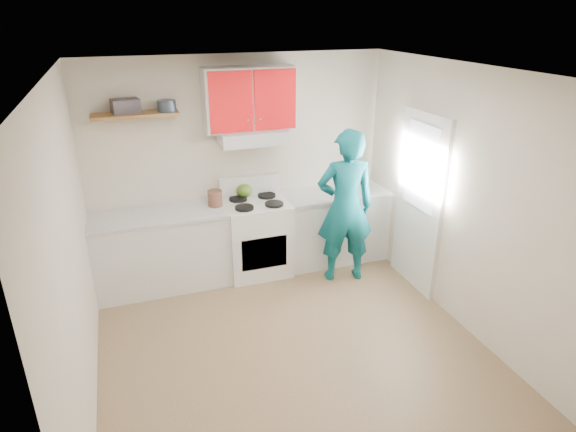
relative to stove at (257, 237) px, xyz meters
name	(u,v)px	position (x,y,z in m)	size (l,w,h in m)	color
floor	(292,346)	(-0.10, -1.57, -0.46)	(3.80, 3.80, 0.00)	brown
ceiling	(293,72)	(-0.10, -1.57, 2.14)	(3.60, 3.80, 0.04)	white
back_wall	(240,165)	(-0.10, 0.32, 0.84)	(3.60, 0.04, 2.60)	beige
front_wall	(410,361)	(-0.10, -3.47, 0.84)	(3.60, 0.04, 2.60)	beige
left_wall	(71,257)	(-1.90, -1.57, 0.84)	(0.04, 3.80, 2.60)	beige
right_wall	(464,201)	(1.70, -1.57, 0.84)	(0.04, 3.80, 2.60)	beige
door	(419,203)	(1.68, -0.88, 0.56)	(0.05, 0.85, 2.05)	white
door_glass	(421,167)	(1.65, -0.88, 0.99)	(0.01, 0.55, 0.95)	white
counter_left	(162,251)	(-1.14, 0.02, -0.01)	(1.52, 0.60, 0.90)	silver
counter_right	(333,226)	(1.04, 0.02, -0.01)	(1.32, 0.60, 0.90)	silver
stove	(257,237)	(0.00, 0.00, 0.00)	(0.76, 0.65, 0.92)	white
range_hood	(252,137)	(0.00, 0.10, 1.24)	(0.76, 0.44, 0.15)	silver
upper_cabinets	(249,99)	(0.00, 0.16, 1.66)	(1.02, 0.33, 0.70)	red
shelf	(135,114)	(-1.25, 0.18, 1.56)	(0.90, 0.30, 0.04)	brown
books	(125,106)	(-1.34, 0.20, 1.65)	(0.28, 0.20, 0.15)	#433B42
tin	(167,106)	(-0.92, 0.14, 1.64)	(0.20, 0.20, 0.12)	#333D4C
kettle	(244,190)	(-0.08, 0.23, 0.55)	(0.20, 0.20, 0.17)	#486E1F
crock	(215,199)	(-0.48, 0.06, 0.54)	(0.17, 0.17, 0.21)	#543325
cutting_board	(302,197)	(0.60, 0.02, 0.45)	(0.31, 0.23, 0.02)	olive
silicone_mat	(362,193)	(1.38, -0.07, 0.44)	(0.29, 0.25, 0.01)	red
person	(345,207)	(0.94, -0.49, 0.47)	(0.68, 0.44, 1.85)	#0B5D66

